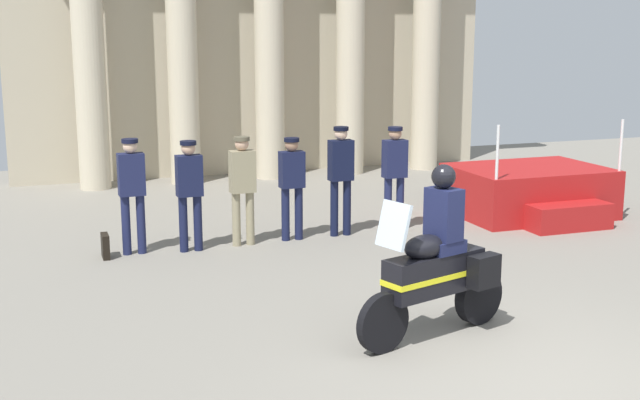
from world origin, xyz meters
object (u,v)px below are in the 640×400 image
(reviewing_stand, at_px, (531,192))
(briefcase_on_ground, at_px, (105,246))
(officer_in_row_3, at_px, (292,180))
(motorcycle_with_rider, at_px, (439,266))
(officer_in_row_5, at_px, (395,170))
(officer_in_row_4, at_px, (341,172))
(officer_in_row_0, at_px, (132,187))
(officer_in_row_1, at_px, (189,187))
(officer_in_row_2, at_px, (243,182))

(reviewing_stand, bearing_deg, briefcase_on_ground, -177.45)
(officer_in_row_3, relative_size, motorcycle_with_rider, 0.81)
(officer_in_row_5, distance_m, briefcase_on_ground, 4.75)
(motorcycle_with_rider, bearing_deg, officer_in_row_5, -126.52)
(officer_in_row_4, height_order, officer_in_row_5, officer_in_row_4)
(officer_in_row_0, relative_size, motorcycle_with_rider, 0.85)
(reviewing_stand, height_order, officer_in_row_4, officer_in_row_4)
(officer_in_row_0, bearing_deg, officer_in_row_1, 169.75)
(officer_in_row_0, height_order, motorcycle_with_rider, motorcycle_with_rider)
(reviewing_stand, bearing_deg, officer_in_row_2, -176.94)
(officer_in_row_3, relative_size, officer_in_row_5, 0.94)
(officer_in_row_5, bearing_deg, officer_in_row_0, -1.70)
(officer_in_row_4, bearing_deg, officer_in_row_0, -1.28)
(officer_in_row_2, xyz_separation_m, officer_in_row_4, (1.64, 0.08, 0.05))
(briefcase_on_ground, bearing_deg, officer_in_row_5, 1.17)
(reviewing_stand, relative_size, briefcase_on_ground, 7.28)
(officer_in_row_5, bearing_deg, officer_in_row_2, -0.59)
(officer_in_row_2, relative_size, officer_in_row_3, 1.04)
(officer_in_row_1, distance_m, motorcycle_with_rider, 4.81)
(officer_in_row_0, distance_m, briefcase_on_ground, 0.95)
(reviewing_stand, bearing_deg, officer_in_row_3, -177.13)
(briefcase_on_ground, bearing_deg, reviewing_stand, 2.55)
(reviewing_stand, distance_m, officer_in_row_4, 3.80)
(motorcycle_with_rider, bearing_deg, officer_in_row_1, -84.92)
(briefcase_on_ground, bearing_deg, officer_in_row_3, 2.04)
(officer_in_row_1, relative_size, officer_in_row_3, 1.03)
(officer_in_row_0, xyz_separation_m, officer_in_row_3, (2.48, 0.01, -0.06))
(officer_in_row_2, relative_size, officer_in_row_5, 0.98)
(officer_in_row_4, bearing_deg, officer_in_row_3, -0.59)
(officer_in_row_4, relative_size, officer_in_row_5, 1.02)
(officer_in_row_4, bearing_deg, motorcycle_with_rider, 80.39)
(reviewing_stand, height_order, motorcycle_with_rider, motorcycle_with_rider)
(officer_in_row_1, bearing_deg, officer_in_row_3, -177.09)
(officer_in_row_0, height_order, officer_in_row_3, officer_in_row_0)
(officer_in_row_3, distance_m, briefcase_on_ground, 3.02)
(reviewing_stand, xyz_separation_m, officer_in_row_3, (-4.57, -0.23, 0.54))
(reviewing_stand, bearing_deg, officer_in_row_1, -176.67)
(officer_in_row_0, height_order, officer_in_row_2, officer_in_row_0)
(officer_in_row_5, height_order, briefcase_on_ground, officer_in_row_5)
(officer_in_row_4, distance_m, officer_in_row_5, 0.94)
(officer_in_row_5, height_order, motorcycle_with_rider, motorcycle_with_rider)
(officer_in_row_0, xyz_separation_m, officer_in_row_5, (4.25, 0.00, 0.01))
(officer_in_row_0, xyz_separation_m, officer_in_row_1, (0.83, -0.12, -0.03))
(officer_in_row_2, relative_size, motorcycle_with_rider, 0.84)
(reviewing_stand, bearing_deg, officer_in_row_5, -175.18)
(officer_in_row_0, relative_size, officer_in_row_5, 1.00)
(officer_in_row_3, xyz_separation_m, officer_in_row_4, (0.83, 0.02, 0.08))
(officer_in_row_1, height_order, officer_in_row_2, officer_in_row_2)
(officer_in_row_2, distance_m, briefcase_on_ground, 2.25)
(officer_in_row_1, bearing_deg, motorcycle_with_rider, 110.86)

